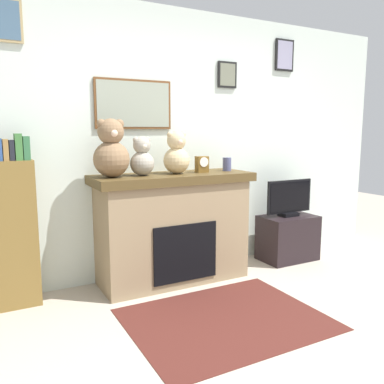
# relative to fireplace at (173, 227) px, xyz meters

# --- Properties ---
(ground_plane) EXTENTS (12.00, 12.00, 0.00)m
(ground_plane) POSITION_rel_fireplace_xyz_m (0.27, -1.68, -0.52)
(ground_plane) COLOR #B0A493
(back_wall) EXTENTS (5.20, 0.15, 2.60)m
(back_wall) POSITION_rel_fireplace_xyz_m (0.26, 0.32, 0.78)
(back_wall) COLOR silver
(back_wall) RESTS_ON ground_plane
(fireplace) EXTENTS (1.51, 0.58, 1.03)m
(fireplace) POSITION_rel_fireplace_xyz_m (0.00, 0.00, 0.00)
(fireplace) COLOR #927B5A
(fireplace) RESTS_ON ground_plane
(bookshelf) EXTENTS (0.37, 0.16, 1.41)m
(bookshelf) POSITION_rel_fireplace_xyz_m (-1.38, 0.06, 0.14)
(bookshelf) COLOR brown
(bookshelf) RESTS_ON ground_plane
(tv_stand) EXTENTS (0.61, 0.40, 0.50)m
(tv_stand) POSITION_rel_fireplace_xyz_m (1.40, -0.04, -0.27)
(tv_stand) COLOR black
(tv_stand) RESTS_ON ground_plane
(television) EXTENTS (0.59, 0.14, 0.40)m
(television) POSITION_rel_fireplace_xyz_m (1.40, -0.04, 0.17)
(television) COLOR black
(television) RESTS_ON tv_stand
(area_rug) EXTENTS (1.47, 1.15, 0.01)m
(area_rug) POSITION_rel_fireplace_xyz_m (0.00, -0.94, -0.52)
(area_rug) COLOR #4B1F1A
(area_rug) RESTS_ON ground_plane
(candle_jar) EXTENTS (0.09, 0.09, 0.13)m
(candle_jar) POSITION_rel_fireplace_xyz_m (0.59, -0.02, 0.58)
(candle_jar) COLOR #4C517A
(candle_jar) RESTS_ON fireplace
(mantel_clock) EXTENTS (0.11, 0.09, 0.15)m
(mantel_clock) POSITION_rel_fireplace_xyz_m (0.30, -0.02, 0.59)
(mantel_clock) COLOR brown
(mantel_clock) RESTS_ON fireplace
(teddy_bear_tan) EXTENTS (0.31, 0.31, 0.50)m
(teddy_bear_tan) POSITION_rel_fireplace_xyz_m (-0.58, -0.02, 0.74)
(teddy_bear_tan) COLOR #846547
(teddy_bear_tan) RESTS_ON fireplace
(teddy_bear_brown) EXTENTS (0.22, 0.22, 0.35)m
(teddy_bear_brown) POSITION_rel_fireplace_xyz_m (-0.31, -0.02, 0.67)
(teddy_bear_brown) COLOR #9F998A
(teddy_bear_brown) RESTS_ON fireplace
(teddy_bear_grey) EXTENTS (0.24, 0.24, 0.39)m
(teddy_bear_grey) POSITION_rel_fireplace_xyz_m (0.03, -0.02, 0.69)
(teddy_bear_grey) COLOR #CEB382
(teddy_bear_grey) RESTS_ON fireplace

